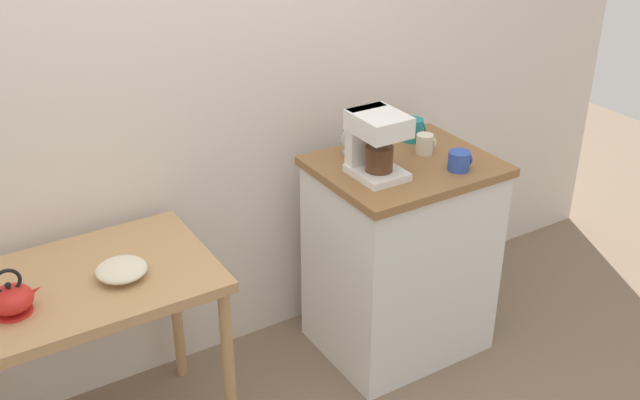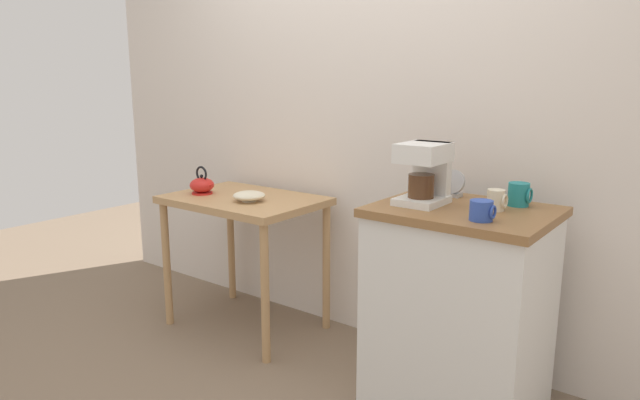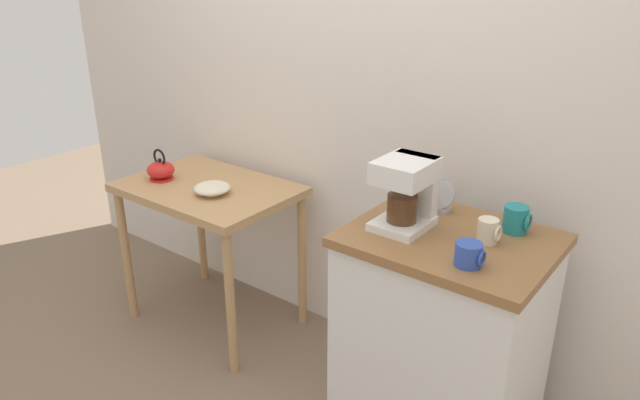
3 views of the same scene
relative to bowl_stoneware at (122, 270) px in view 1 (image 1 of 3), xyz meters
name	(u,v)px [view 1 (image 1 of 3)]	position (x,y,z in m)	size (l,w,h in m)	color
ground_plane	(260,396)	(0.50, 0.02, -0.80)	(8.00, 8.00, 0.00)	#7A6651
back_wall	(215,38)	(0.60, 0.47, 0.60)	(4.40, 0.10, 2.80)	silver
wooden_table	(91,303)	(-0.11, 0.07, -0.14)	(0.85, 0.59, 0.77)	tan
kitchen_counter	(400,256)	(1.21, 0.03, -0.35)	(0.71, 0.58, 0.90)	white
bowl_stoneware	(122,270)	(0.00, 0.00, 0.00)	(0.17, 0.17, 0.06)	beige
teakettle	(12,299)	(-0.36, -0.02, 0.02)	(0.17, 0.14, 0.16)	red
coffee_maker	(375,141)	(1.04, 0.01, 0.24)	(0.18, 0.22, 0.26)	white
mug_dark_teal	(413,130)	(1.38, 0.20, 0.15)	(0.09, 0.09, 0.10)	teal
mug_blue	(459,161)	(1.35, -0.14, 0.14)	(0.09, 0.09, 0.08)	#2D4CAD
mug_small_cream	(425,144)	(1.33, 0.06, 0.14)	(0.08, 0.07, 0.09)	beige
table_clock	(354,142)	(1.08, 0.21, 0.15)	(0.11, 0.06, 0.12)	#B2B5BA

